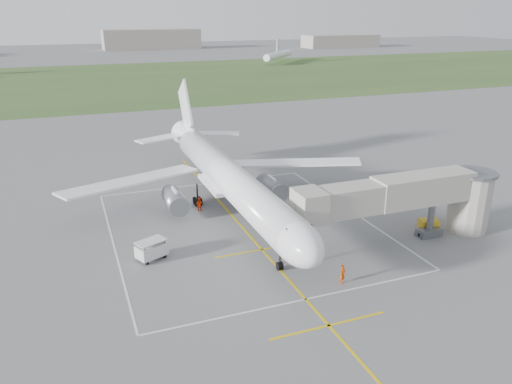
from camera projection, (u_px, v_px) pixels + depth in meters
name	position (u px, v px, depth m)	size (l,w,h in m)	color
ground	(231.00, 214.00, 59.61)	(700.00, 700.00, 0.00)	#5B5B5E
grass_strip	(113.00, 81.00, 173.58)	(700.00, 120.00, 0.02)	#335324
apron_markings	(248.00, 233.00, 54.51)	(28.20, 60.00, 0.01)	gold
airliner	(228.00, 178.00, 58.77)	(38.93, 46.75, 13.52)	white
jet_bridge	(416.00, 198.00, 51.48)	(23.40, 5.00, 7.20)	#A5A295
gpu_unit	(428.00, 226.00, 54.64)	(2.20, 1.74, 1.49)	gold
baggage_cart	(151.00, 250.00, 48.58)	(3.28, 2.70, 1.97)	silver
ramp_worker_nose	(343.00, 274.00, 44.31)	(0.66, 0.43, 1.80)	#E94707
ramp_worker_wing	(199.00, 204.00, 60.52)	(0.82, 0.64, 1.69)	#FF3A08
distant_hangars	(58.00, 44.00, 284.88)	(345.00, 49.00, 12.00)	gray
distant_aircraft	(123.00, 60.00, 207.27)	(160.72, 30.92, 8.85)	white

